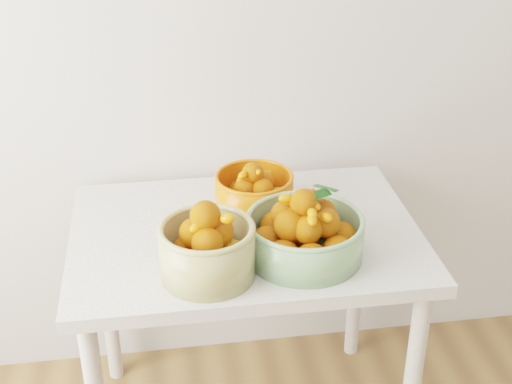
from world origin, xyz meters
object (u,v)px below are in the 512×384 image
table (245,258)px  bowl_cream (207,249)px  bowl_orange (254,193)px  bowl_green (304,233)px

table → bowl_cream: (-0.12, -0.21, 0.18)m
table → bowl_orange: bowl_orange is taller
bowl_cream → bowl_green: (0.26, 0.05, -0.01)m
bowl_orange → table: bearing=-112.6°
table → bowl_orange: (0.04, 0.10, 0.16)m
bowl_cream → bowl_green: size_ratio=0.92×
bowl_green → bowl_orange: bowl_green is taller
table → bowl_cream: bowl_cream is taller
bowl_cream → bowl_orange: bearing=61.5°
bowl_cream → bowl_green: bowl_cream is taller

